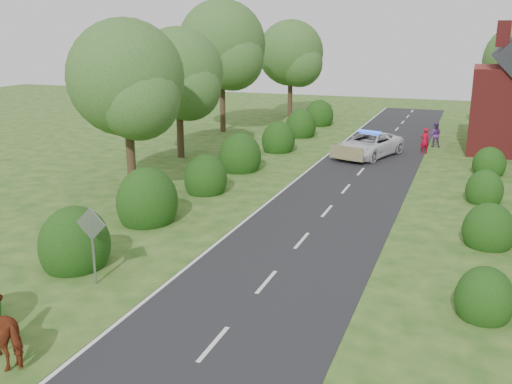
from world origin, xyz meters
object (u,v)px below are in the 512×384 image
at_px(police_van, 369,145).
at_px(pedestrian_purple, 435,135).
at_px(pedestrian_red, 425,141).
at_px(road_sign, 92,235).
at_px(cow, 7,332).

relative_size(police_van, pedestrian_purple, 3.55).
bearing_deg(pedestrian_red, police_van, 3.14).
bearing_deg(police_van, pedestrian_red, 54.44).
bearing_deg(road_sign, cow, -81.80).
distance_m(police_van, pedestrian_purple, 6.17).
xyz_separation_m(cow, pedestrian_red, (7.30, 28.97, 0.14)).
distance_m(road_sign, pedestrian_purple, 28.51).
xyz_separation_m(road_sign, cow, (0.62, -4.32, -0.95)).
bearing_deg(police_van, pedestrian_purple, 71.56).
bearing_deg(road_sign, pedestrian_red, 72.19).
distance_m(cow, pedestrian_purple, 32.50).
bearing_deg(pedestrian_purple, pedestrian_red, 74.97).
height_order(police_van, pedestrian_red, pedestrian_red).
height_order(cow, police_van, police_van).
relative_size(cow, pedestrian_purple, 1.16).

